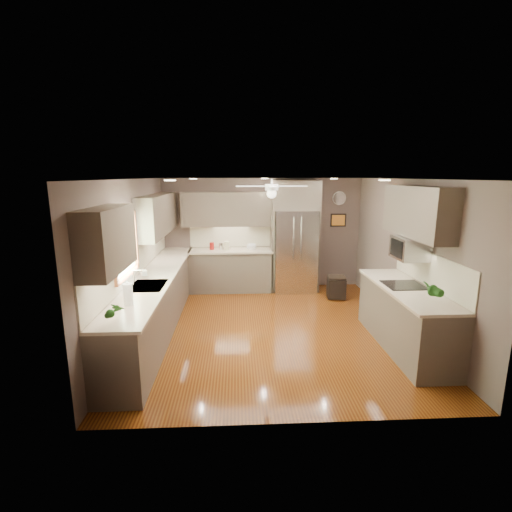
{
  "coord_description": "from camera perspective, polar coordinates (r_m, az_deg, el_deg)",
  "views": [
    {
      "loc": [
        -0.58,
        -5.91,
        2.55
      ],
      "look_at": [
        -0.24,
        0.6,
        1.13
      ],
      "focal_mm": 26.0,
      "sensor_mm": 36.0,
      "label": 1
    }
  ],
  "objects": [
    {
      "name": "ceiling_fan",
      "position": [
        6.24,
        2.42,
        10.24
      ],
      "size": [
        1.18,
        1.18,
        0.32
      ],
      "color": "white",
      "rests_on": "ceiling"
    },
    {
      "name": "refrigerator",
      "position": [
        8.28,
        5.98,
        2.72
      ],
      "size": [
        1.06,
        0.75,
        2.45
      ],
      "color": "silver",
      "rests_on": "ground"
    },
    {
      "name": "canister_a",
      "position": [
        8.3,
        -6.81,
        1.54
      ],
      "size": [
        0.11,
        0.11,
        0.16
      ],
      "primitive_type": "cylinder",
      "rotation": [
        0.0,
        0.0,
        0.11
      ],
      "color": "maroon",
      "rests_on": "back_run"
    },
    {
      "name": "paper_towel",
      "position": [
        4.99,
        -19.09,
        -5.59
      ],
      "size": [
        0.12,
        0.12,
        0.3
      ],
      "color": "white",
      "rests_on": "left_run"
    },
    {
      "name": "bowl",
      "position": [
        8.28,
        -0.68,
        1.23
      ],
      "size": [
        0.22,
        0.22,
        0.05
      ],
      "primitive_type": "imported",
      "rotation": [
        0.0,
        0.0,
        0.03
      ],
      "color": "#C3C192",
      "rests_on": "back_run"
    },
    {
      "name": "potted_plant_right",
      "position": [
        5.31,
        25.4,
        -4.68
      ],
      "size": [
        0.23,
        0.2,
        0.35
      ],
      "primitive_type": "imported",
      "rotation": [
        0.0,
        0.0,
        0.28
      ],
      "color": "#1F5618",
      "rests_on": "right_run"
    },
    {
      "name": "wall_clock",
      "position": [
        8.73,
        12.68,
        8.67
      ],
      "size": [
        0.3,
        0.03,
        0.3
      ],
      "color": "white",
      "rests_on": "wall_back"
    },
    {
      "name": "stool",
      "position": [
        8.05,
        12.23,
        -4.72
      ],
      "size": [
        0.41,
        0.41,
        0.45
      ],
      "color": "black",
      "rests_on": "ground"
    },
    {
      "name": "wall_back",
      "position": [
        8.53,
        0.98,
        3.48
      ],
      "size": [
        4.5,
        0.0,
        4.5
      ],
      "primitive_type": "plane",
      "rotation": [
        1.57,
        0.0,
        0.0
      ],
      "color": "brown",
      "rests_on": "ground"
    },
    {
      "name": "left_run",
      "position": [
        6.55,
        -15.0,
        -6.57
      ],
      "size": [
        0.65,
        4.7,
        1.45
      ],
      "color": "brown",
      "rests_on": "ground"
    },
    {
      "name": "microwave",
      "position": [
        6.06,
        22.6,
        1.13
      ],
      "size": [
        0.43,
        0.55,
        0.34
      ],
      "color": "silver",
      "rests_on": "wall_right"
    },
    {
      "name": "wall_right",
      "position": [
        6.68,
        22.17,
        0.11
      ],
      "size": [
        0.0,
        5.0,
        5.0
      ],
      "primitive_type": "plane",
      "rotation": [
        1.57,
        0.0,
        -1.57
      ],
      "color": "brown",
      "rests_on": "ground"
    },
    {
      "name": "soap_bottle",
      "position": [
        6.22,
        -16.83,
        -2.43
      ],
      "size": [
        0.11,
        0.11,
        0.18
      ],
      "primitive_type": "imported",
      "rotation": [
        0.0,
        0.0,
        0.43
      ],
      "color": "white",
      "rests_on": "left_run"
    },
    {
      "name": "sink",
      "position": [
        5.81,
        -16.32,
        -4.68
      ],
      "size": [
        0.5,
        0.7,
        0.32
      ],
      "color": "silver",
      "rests_on": "left_run"
    },
    {
      "name": "ceiling",
      "position": [
        5.94,
        2.71,
        11.75
      ],
      "size": [
        5.0,
        5.0,
        0.0
      ],
      "primitive_type": "plane",
      "rotation": [
        3.14,
        0.0,
        0.0
      ],
      "color": "white",
      "rests_on": "ground"
    },
    {
      "name": "floor",
      "position": [
        6.46,
        2.49,
        -11.0
      ],
      "size": [
        5.0,
        5.0,
        0.0
      ],
      "primitive_type": "plane",
      "color": "#461D09",
      "rests_on": "ground"
    },
    {
      "name": "potted_plant_left",
      "position": [
        4.4,
        -20.97,
        -7.87
      ],
      "size": [
        0.18,
        0.14,
        0.31
      ],
      "primitive_type": "imported",
      "rotation": [
        0.0,
        0.0,
        -0.17
      ],
      "color": "#1F5618",
      "rests_on": "left_run"
    },
    {
      "name": "wall_front",
      "position": [
        3.7,
        6.36,
        -8.42
      ],
      "size": [
        4.5,
        0.0,
        4.5
      ],
      "primitive_type": "plane",
      "rotation": [
        -1.57,
        0.0,
        0.0
      ],
      "color": "brown",
      "rests_on": "ground"
    },
    {
      "name": "right_run",
      "position": [
        6.06,
        21.99,
        -8.62
      ],
      "size": [
        0.7,
        2.2,
        1.45
      ],
      "color": "brown",
      "rests_on": "ground"
    },
    {
      "name": "window",
      "position": [
        5.74,
        -19.5,
        1.51
      ],
      "size": [
        0.05,
        1.12,
        0.92
      ],
      "color": "#BFF2B2",
      "rests_on": "wall_left"
    },
    {
      "name": "framed_print",
      "position": [
        8.76,
        12.54,
        5.41
      ],
      "size": [
        0.36,
        0.03,
        0.3
      ],
      "color": "black",
      "rests_on": "wall_back"
    },
    {
      "name": "recessed_lights",
      "position": [
        6.33,
        1.98,
        11.74
      ],
      "size": [
        2.84,
        3.14,
        0.01
      ],
      "color": "white",
      "rests_on": "ceiling"
    },
    {
      "name": "canister_b",
      "position": [
        8.3,
        -5.38,
        1.51
      ],
      "size": [
        0.11,
        0.11,
        0.15
      ],
      "primitive_type": "cylinder",
      "rotation": [
        0.0,
        0.0,
        0.24
      ],
      "color": "silver",
      "rests_on": "back_run"
    },
    {
      "name": "back_run",
      "position": [
        8.38,
        -3.86,
        -2.06
      ],
      "size": [
        1.85,
        0.65,
        1.45
      ],
      "color": "brown",
      "rests_on": "ground"
    },
    {
      "name": "canister_c",
      "position": [
        8.26,
        -4.52,
        1.6
      ],
      "size": [
        0.15,
        0.15,
        0.19
      ],
      "primitive_type": "cylinder",
      "rotation": [
        0.0,
        0.0,
        -0.33
      ],
      "color": "#C3C192",
      "rests_on": "back_run"
    },
    {
      "name": "wall_left",
      "position": [
        6.28,
        -18.31,
        -0.33
      ],
      "size": [
        0.0,
        5.0,
        5.0
      ],
      "primitive_type": "plane",
      "rotation": [
        1.57,
        0.0,
        1.57
      ],
      "color": "brown",
      "rests_on": "ground"
    },
    {
      "name": "uppers",
      "position": [
        6.66,
        -4.35,
        6.37
      ],
      "size": [
        4.5,
        4.7,
        0.95
      ],
      "color": "brown",
      "rests_on": "wall_left"
    }
  ]
}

